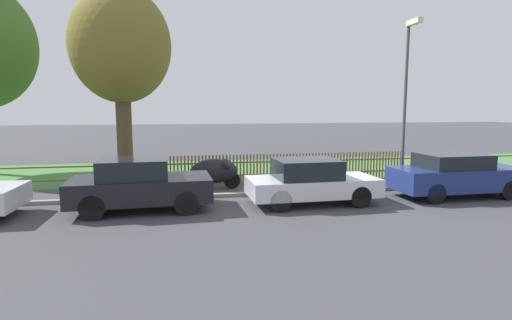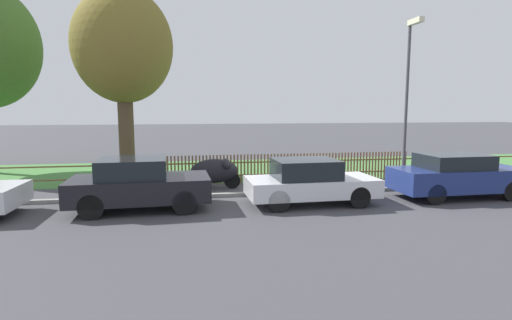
% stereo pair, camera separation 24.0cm
% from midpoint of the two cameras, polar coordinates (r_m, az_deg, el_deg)
% --- Properties ---
extents(ground_plane, '(120.00, 120.00, 0.00)m').
position_cam_midpoint_polar(ground_plane, '(13.57, 5.69, -4.93)').
color(ground_plane, '#424247').
extents(kerb_stone, '(39.30, 0.20, 0.12)m').
position_cam_midpoint_polar(kerb_stone, '(13.65, 5.58, -4.60)').
color(kerb_stone, gray).
rests_on(kerb_stone, ground).
extents(grass_strip, '(39.30, 6.81, 0.01)m').
position_cam_midpoint_polar(grass_strip, '(19.10, 0.83, -1.26)').
color(grass_strip, '#477F3D').
rests_on(grass_strip, ground).
extents(park_fence, '(39.30, 0.05, 1.12)m').
position_cam_midpoint_polar(park_fence, '(15.74, 3.28, -1.11)').
color(park_fence, brown).
rests_on(park_fence, ground).
extents(parked_car_black_saloon, '(3.95, 2.03, 1.49)m').
position_cam_midpoint_polar(parked_car_black_saloon, '(11.85, -16.83, -3.29)').
color(parked_car_black_saloon, black).
rests_on(parked_car_black_saloon, ground).
extents(parked_car_navy_estate, '(3.94, 1.82, 1.37)m').
position_cam_midpoint_polar(parked_car_navy_estate, '(12.20, 7.23, -3.03)').
color(parked_car_navy_estate, silver).
rests_on(parked_car_navy_estate, ground).
extents(parked_car_red_compact, '(4.26, 1.76, 1.43)m').
position_cam_midpoint_polar(parked_car_red_compact, '(14.53, 26.23, -1.91)').
color(parked_car_red_compact, navy).
rests_on(parked_car_red_compact, ground).
extents(covered_motorcycle, '(1.87, 0.84, 1.09)m').
position_cam_midpoint_polar(covered_motorcycle, '(14.34, -6.32, -1.57)').
color(covered_motorcycle, black).
rests_on(covered_motorcycle, ground).
extents(tree_behind_motorcycle, '(4.02, 4.02, 7.72)m').
position_cam_midpoint_polar(tree_behind_motorcycle, '(17.66, -19.13, 14.99)').
color(tree_behind_motorcycle, brown).
rests_on(tree_behind_motorcycle, ground).
extents(street_lamp, '(0.20, 0.79, 5.96)m').
position_cam_midpoint_polar(street_lamp, '(15.55, 20.39, 10.03)').
color(street_lamp, '#47474C').
rests_on(street_lamp, ground).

